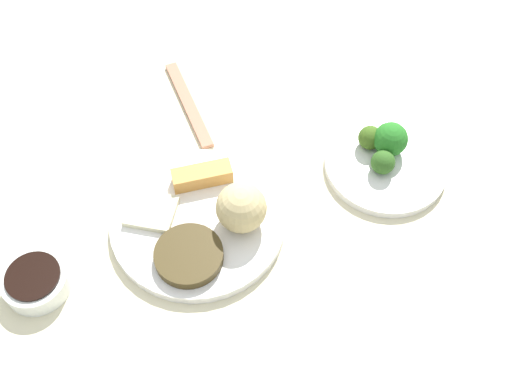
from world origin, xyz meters
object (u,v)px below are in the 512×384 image
at_px(main_plate, 197,221).
at_px(soy_sauce_bowl, 36,282).
at_px(chopsticks_pair, 189,104).
at_px(broccoli_plate, 385,165).

xyz_separation_m(main_plate, soy_sauce_bowl, (0.19, 0.15, 0.01)).
height_order(main_plate, chopsticks_pair, main_plate).
relative_size(main_plate, soy_sauce_bowl, 2.85).
bearing_deg(main_plate, broccoli_plate, -147.26).
bearing_deg(broccoli_plate, soy_sauce_bowl, 35.40).
bearing_deg(broccoli_plate, chopsticks_pair, -9.48).
bearing_deg(broccoli_plate, main_plate, 32.74).
relative_size(broccoli_plate, soy_sauce_bowl, 2.11).
distance_m(main_plate, soy_sauce_bowl, 0.24).
distance_m(main_plate, broccoli_plate, 0.31).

